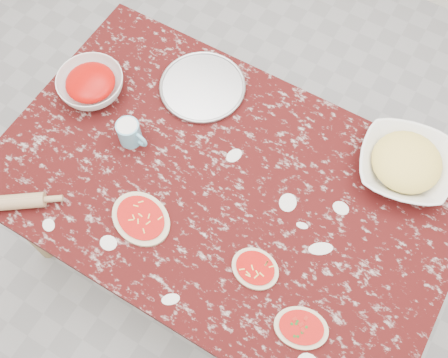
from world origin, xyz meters
TOP-DOWN VIEW (x-y plane):
  - ground at (0.00, 0.00)m, footprint 4.00×4.00m
  - worktable at (0.00, 0.00)m, footprint 1.60×1.00m
  - pizza_tray at (-0.28, 0.31)m, footprint 0.39×0.39m
  - sauce_bowl at (-0.63, 0.09)m, footprint 0.31×0.31m
  - cheese_bowl at (0.51, 0.37)m, footprint 0.39×0.39m
  - flour_mug at (-0.38, -0.01)m, footprint 0.12×0.08m
  - pizza_left at (-0.18, -0.25)m, footprint 0.25×0.22m
  - pizza_mid at (0.24, -0.21)m, footprint 0.16×0.14m
  - pizza_right at (0.45, -0.30)m, footprint 0.20×0.17m
  - rolling_pin at (-0.59, -0.44)m, footprint 0.24×0.19m

SIDE VIEW (x-z plane):
  - ground at x=0.00m, z-range 0.00..0.00m
  - worktable at x=0.00m, z-range 0.29..1.04m
  - pizza_tray at x=-0.28m, z-range 0.75..0.76m
  - pizza_right at x=0.45m, z-range 0.75..0.77m
  - pizza_left at x=-0.18m, z-range 0.75..0.77m
  - pizza_mid at x=0.24m, z-range 0.75..0.77m
  - rolling_pin at x=-0.59m, z-range 0.75..0.80m
  - sauce_bowl at x=-0.63m, z-range 0.75..0.83m
  - cheese_bowl at x=0.51m, z-range 0.75..0.83m
  - flour_mug at x=-0.38m, z-range 0.75..0.85m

